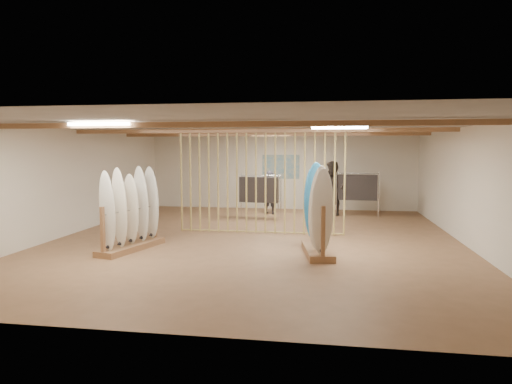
% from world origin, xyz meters
% --- Properties ---
extents(floor, '(12.00, 12.00, 0.00)m').
position_xyz_m(floor, '(0.00, 0.00, 0.00)').
color(floor, '#936847').
rests_on(floor, ground).
extents(ceiling, '(12.00, 12.00, 0.00)m').
position_xyz_m(ceiling, '(0.00, 0.00, 2.80)').
color(ceiling, '#999490').
rests_on(ceiling, ground).
extents(wall_back, '(12.00, 0.00, 12.00)m').
position_xyz_m(wall_back, '(0.00, 6.00, 1.40)').
color(wall_back, white).
rests_on(wall_back, ground).
extents(wall_front, '(12.00, 0.00, 12.00)m').
position_xyz_m(wall_front, '(0.00, -6.00, 1.40)').
color(wall_front, white).
rests_on(wall_front, ground).
extents(wall_left, '(0.00, 12.00, 12.00)m').
position_xyz_m(wall_left, '(-5.00, 0.00, 1.40)').
color(wall_left, white).
rests_on(wall_left, ground).
extents(wall_right, '(0.00, 12.00, 12.00)m').
position_xyz_m(wall_right, '(5.00, 0.00, 1.40)').
color(wall_right, white).
rests_on(wall_right, ground).
extents(ceiling_slats, '(9.50, 6.12, 0.10)m').
position_xyz_m(ceiling_slats, '(0.00, 0.00, 2.72)').
color(ceiling_slats, '#9A6C46').
rests_on(ceiling_slats, ground).
extents(light_panels, '(1.20, 0.35, 0.06)m').
position_xyz_m(light_panels, '(0.00, 0.00, 2.74)').
color(light_panels, white).
rests_on(light_panels, ground).
extents(bamboo_partition, '(4.45, 0.05, 2.78)m').
position_xyz_m(bamboo_partition, '(0.00, 0.80, 1.40)').
color(bamboo_partition, tan).
rests_on(bamboo_partition, ground).
extents(poster, '(1.40, 0.03, 0.90)m').
position_xyz_m(poster, '(0.00, 5.98, 1.60)').
color(poster, teal).
rests_on(poster, ground).
extents(rack_left, '(0.96, 1.96, 1.81)m').
position_xyz_m(rack_left, '(-2.60, -1.62, 0.62)').
color(rack_left, '#9A6C46').
rests_on(rack_left, floor).
extents(rack_right, '(0.78, 1.71, 1.92)m').
position_xyz_m(rack_right, '(1.57, -1.41, 0.65)').
color(rack_right, '#9A6C46').
rests_on(rack_right, floor).
extents(clothing_rack_a, '(1.36, 0.49, 1.46)m').
position_xyz_m(clothing_rack_a, '(-0.44, 3.45, 0.95)').
color(clothing_rack_a, silver).
rests_on(clothing_rack_a, floor).
extents(clothing_rack_b, '(1.40, 0.42, 1.50)m').
position_xyz_m(clothing_rack_b, '(2.77, 4.55, 0.97)').
color(clothing_rack_b, silver).
rests_on(clothing_rack_b, floor).
extents(shopper_a, '(0.73, 0.60, 1.72)m').
position_xyz_m(shopper_a, '(-0.24, 4.55, 0.86)').
color(shopper_a, '#29272F').
rests_on(shopper_a, floor).
extents(shopper_b, '(1.28, 1.26, 2.10)m').
position_xyz_m(shopper_b, '(1.94, 4.59, 1.05)').
color(shopper_b, '#342C28').
rests_on(shopper_b, floor).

